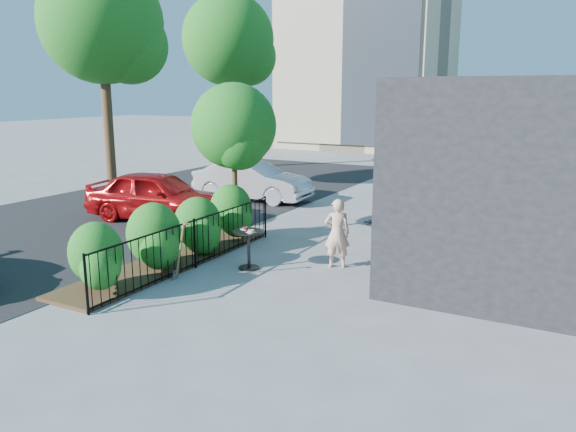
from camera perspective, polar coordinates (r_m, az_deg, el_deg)
The scene contains 14 objects.
ground at distance 11.64m, azimuth -3.45°, elevation -6.34°, with size 120.00×120.00×0.00m, color gray.
shop_building at distance 13.97m, azimuth 26.77°, elevation 3.95°, with size 6.22×9.00×4.00m.
fence at distance 12.30m, azimuth -9.45°, elevation -2.72°, with size 0.05×6.05×1.10m.
planting_bed at distance 12.87m, azimuth -11.85°, elevation -4.55°, with size 1.30×6.00×0.08m, color #382616.
shrubs at distance 12.71m, azimuth -11.35°, elevation -1.65°, with size 1.10×5.60×1.24m.
patio_tree at distance 14.58m, azimuth -5.41°, elevation 8.56°, with size 2.20×2.20×3.94m.
street at distance 18.19m, azimuth -17.40°, elevation 0.05°, with size 9.00×30.00×0.01m, color black.
street_tree_near at distance 22.07m, azimuth -18.36°, elevation 17.55°, with size 4.40×4.40×8.28m.
street_tree_far at distance 28.22m, azimuth -6.04°, elevation 16.87°, with size 4.40×4.40×8.28m.
cafe_table at distance 12.11m, azimuth -4.02°, elevation -2.71°, with size 0.67×0.67×0.90m.
woman at distance 12.20m, azimuth 5.01°, elevation -1.76°, with size 0.55×0.36×1.52m, color #DCAD8E.
shovel at distance 11.53m, azimuth -10.98°, elevation -3.84°, with size 0.42×0.16×1.27m.
car_red at distance 17.10m, azimuth -13.09°, elevation 2.03°, with size 1.74×4.33×1.48m, color #AB0E10.
car_silver at distance 19.79m, azimuth -3.66°, elevation 3.59°, with size 1.46×4.19×1.38m, color #B1B1B6.
Camera 1 is at (5.82, -9.35, 3.77)m, focal length 35.00 mm.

